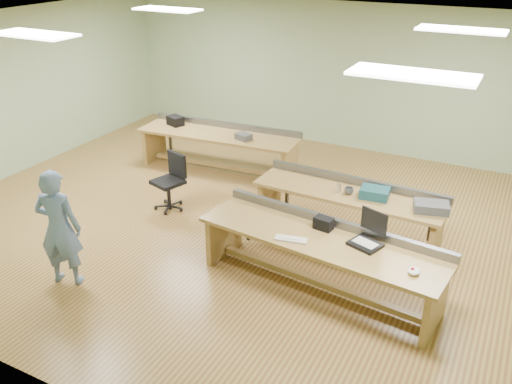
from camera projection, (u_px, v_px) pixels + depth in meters
floor at (253, 223)px, 8.65m from camera, size 10.00×10.00×0.00m
ceiling at (253, 30)px, 7.36m from camera, size 10.00×10.00×0.00m
wall_back at (342, 77)px, 11.22m from camera, size 10.00×0.04×3.00m
wall_front at (44, 268)px, 4.80m from camera, size 10.00×0.04×3.00m
wall_left at (15, 93)px, 10.08m from camera, size 0.04×8.00×3.00m
fluor_panels at (253, 32)px, 7.37m from camera, size 6.20×3.50×0.03m
workbench_front at (321, 250)px, 6.85m from camera, size 3.28×1.22×0.86m
workbench_mid at (349, 203)px, 8.05m from camera, size 2.85×0.85×0.86m
workbench_back at (219, 142)px, 10.41m from camera, size 3.17×1.06×0.86m
person at (59, 228)px, 6.87m from camera, size 0.67×0.54×1.60m
laptop_base at (365, 244)px, 6.57m from camera, size 0.44×0.40×0.04m
laptop_screen at (374, 221)px, 6.54m from camera, size 0.35×0.14×0.29m
keyboard at (291, 239)px, 6.70m from camera, size 0.42×0.21×0.02m
trackball_mouse at (414, 271)px, 6.03m from camera, size 0.14×0.17×0.07m
camera_bag at (324, 223)px, 6.92m from camera, size 0.26×0.19×0.16m
task_chair at (171, 189)px, 9.00m from camera, size 0.64×0.64×0.94m
parts_bin_teal at (375, 193)px, 7.76m from camera, size 0.43×0.34×0.14m
parts_bin_grey at (431, 207)px, 7.38m from camera, size 0.52×0.40×0.13m
mug at (349, 191)px, 7.87m from camera, size 0.14×0.14×0.10m
drinks_can at (339, 188)px, 7.93m from camera, size 0.07×0.07×0.12m
storage_box_back at (175, 121)px, 10.71m from camera, size 0.37×0.32×0.18m
tray_back at (244, 136)px, 9.97m from camera, size 0.33×0.28×0.11m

